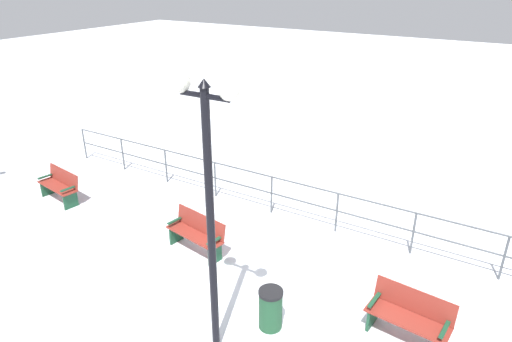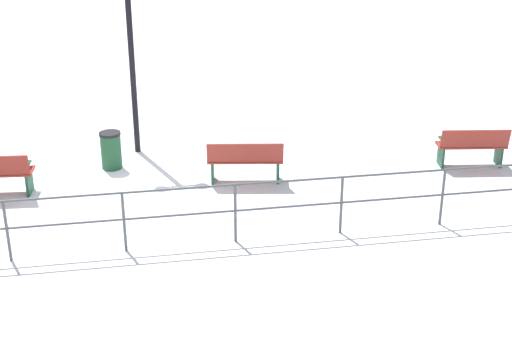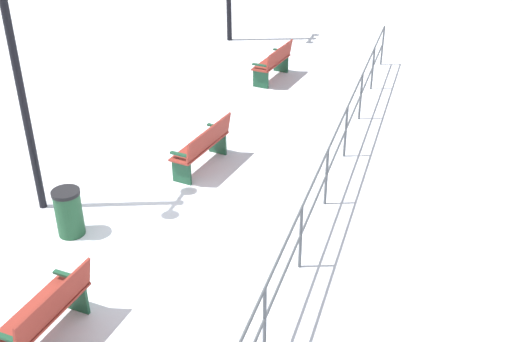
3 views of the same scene
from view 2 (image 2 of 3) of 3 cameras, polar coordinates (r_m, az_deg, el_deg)
The scene contains 6 objects.
ground_plane at distance 14.82m, azimuth -10.28°, elevation -1.25°, with size 80.00×80.00×0.00m, color white.
bench_nearest at distance 16.09m, azimuth 16.60°, elevation 1.91°, with size 0.71×1.51×0.89m.
bench_second at distance 14.62m, azimuth -0.85°, elevation 0.86°, with size 0.73×1.59×0.90m.
lamppost_middle at distance 15.79m, azimuth -10.01°, elevation 12.74°, with size 0.29×1.11×4.75m.
waterfront_railing at distance 12.09m, azimuth -10.38°, elevation -3.15°, with size 0.05×18.60×1.08m.
trash_bin at distance 15.66m, azimuth -11.31°, elevation 1.61°, with size 0.45×0.45×0.81m.
Camera 2 is at (-13.58, -0.27, 5.92)m, focal length 50.95 mm.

